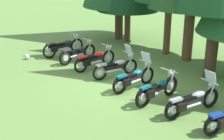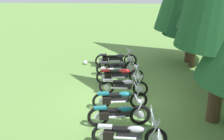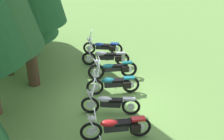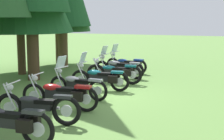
% 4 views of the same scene
% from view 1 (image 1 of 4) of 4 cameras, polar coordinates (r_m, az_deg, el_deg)
% --- Properties ---
extents(ground_plane, '(80.00, 80.00, 0.00)m').
position_cam_1_polar(ground_plane, '(12.93, 2.04, -2.25)').
color(ground_plane, '#608C42').
extents(motorcycle_0, '(0.73, 2.37, 1.03)m').
position_cam_1_polar(motorcycle_0, '(16.43, -8.85, 4.20)').
color(motorcycle_0, black).
rests_on(motorcycle_0, ground_plane).
extents(motorcycle_1, '(0.77, 2.20, 1.02)m').
position_cam_1_polar(motorcycle_1, '(15.35, -6.11, 3.08)').
color(motorcycle_1, black).
rests_on(motorcycle_1, ground_plane).
extents(motorcycle_2, '(0.81, 2.30, 1.01)m').
position_cam_1_polar(motorcycle_2, '(14.31, -3.17, 1.99)').
color(motorcycle_2, black).
rests_on(motorcycle_2, ground_plane).
extents(motorcycle_3, '(0.73, 2.17, 1.35)m').
position_cam_1_polar(motorcycle_3, '(13.34, 0.79, 0.63)').
color(motorcycle_3, black).
rests_on(motorcycle_3, ground_plane).
extents(motorcycle_4, '(0.74, 2.18, 1.36)m').
position_cam_1_polar(motorcycle_4, '(12.17, 3.94, -1.34)').
color(motorcycle_4, black).
rests_on(motorcycle_4, ground_plane).
extents(motorcycle_5, '(0.81, 2.23, 1.03)m').
position_cam_1_polar(motorcycle_5, '(11.23, 8.10, -3.52)').
color(motorcycle_5, black).
rests_on(motorcycle_5, ground_plane).
extents(motorcycle_6, '(0.75, 2.35, 1.36)m').
position_cam_1_polar(motorcycle_6, '(10.61, 14.27, -5.37)').
color(motorcycle_6, black).
rests_on(motorcycle_6, ground_plane).
extents(dropped_helmet, '(0.26, 0.26, 0.26)m').
position_cam_1_polar(dropped_helmet, '(16.28, -15.03, 2.31)').
color(dropped_helmet, silver).
rests_on(dropped_helmet, ground_plane).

